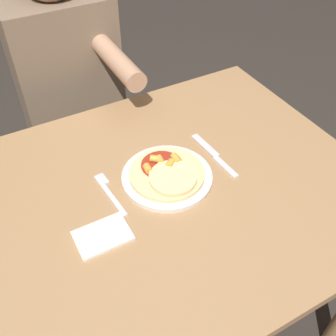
% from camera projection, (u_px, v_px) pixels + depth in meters
% --- Properties ---
extents(ground_plane, '(8.00, 8.00, 0.00)m').
position_uv_depth(ground_plane, '(171.00, 314.00, 1.63)').
color(ground_plane, '#2D2823').
extents(dining_table, '(1.10, 0.91, 0.78)m').
position_uv_depth(dining_table, '(172.00, 213.00, 1.18)').
color(dining_table, '#9E754C').
rests_on(dining_table, ground_plane).
extents(plate, '(0.26, 0.26, 0.01)m').
position_uv_depth(plate, '(168.00, 176.00, 1.11)').
color(plate, silver).
rests_on(plate, dining_table).
extents(pizza, '(0.21, 0.21, 0.04)m').
position_uv_depth(pizza, '(169.00, 173.00, 1.10)').
color(pizza, '#E0C689').
rests_on(pizza, plate).
extents(fork, '(0.03, 0.18, 0.00)m').
position_uv_depth(fork, '(109.00, 192.00, 1.08)').
color(fork, silver).
rests_on(fork, dining_table).
extents(knife, '(0.03, 0.22, 0.00)m').
position_uv_depth(knife, '(215.00, 156.00, 1.18)').
color(knife, silver).
rests_on(knife, dining_table).
extents(napkin, '(0.14, 0.09, 0.01)m').
position_uv_depth(napkin, '(103.00, 236.00, 0.97)').
color(napkin, silver).
rests_on(napkin, dining_table).
extents(person_diner, '(0.39, 0.52, 1.25)m').
position_uv_depth(person_diner, '(70.00, 84.00, 1.57)').
color(person_diner, '#2D2D38').
rests_on(person_diner, ground_plane).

